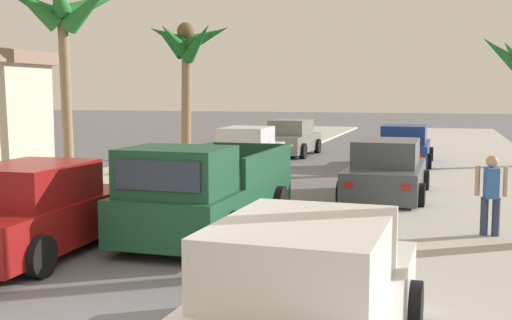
# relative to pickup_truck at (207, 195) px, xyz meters

# --- Properties ---
(sidewalk_left) EXTENTS (5.09, 60.00, 0.12)m
(sidewalk_left) POSITION_rel_pickup_truck_xyz_m (-4.43, 7.06, -0.72)
(sidewalk_left) COLOR #B2AFA8
(sidewalk_left) RESTS_ON ground
(sidewalk_right) EXTENTS (5.09, 60.00, 0.12)m
(sidewalk_right) POSITION_rel_pickup_truck_xyz_m (5.25, 7.06, -0.72)
(sidewalk_right) COLOR #B2AFA8
(sidewalk_right) RESTS_ON ground
(curb_left) EXTENTS (0.16, 60.00, 0.10)m
(curb_left) POSITION_rel_pickup_truck_xyz_m (-3.28, 7.06, -0.73)
(curb_left) COLOR silver
(curb_left) RESTS_ON ground
(curb_right) EXTENTS (0.16, 60.00, 0.10)m
(curb_right) POSITION_rel_pickup_truck_xyz_m (4.11, 7.06, -0.73)
(curb_right) COLOR silver
(curb_right) RESTS_ON ground
(pickup_truck) EXTENTS (2.25, 5.23, 1.80)m
(pickup_truck) POSITION_rel_pickup_truck_xyz_m (0.00, 0.00, 0.00)
(pickup_truck) COLOR #19472D
(pickup_truck) RESTS_ON ground
(car_left_near) EXTENTS (2.04, 4.27, 1.54)m
(car_left_near) POSITION_rel_pickup_truck_xyz_m (2.96, 12.53, -0.07)
(car_left_near) COLOR navy
(car_left_near) RESTS_ON ground
(car_right_near) EXTENTS (2.13, 4.30, 1.54)m
(car_right_near) POSITION_rel_pickup_truck_xyz_m (3.05, -5.41, -0.07)
(car_right_near) COLOR silver
(car_right_near) RESTS_ON ground
(car_left_mid) EXTENTS (2.08, 4.28, 1.54)m
(car_left_mid) POSITION_rel_pickup_truck_xyz_m (2.94, 5.06, -0.07)
(car_left_mid) COLOR #474C56
(car_left_mid) RESTS_ON ground
(car_right_mid) EXTENTS (2.13, 4.30, 1.54)m
(car_right_mid) POSITION_rel_pickup_truck_xyz_m (-2.16, 9.60, -0.07)
(car_right_mid) COLOR silver
(car_right_mid) RESTS_ON ground
(car_left_far) EXTENTS (2.14, 4.31, 1.54)m
(car_left_far) POSITION_rel_pickup_truck_xyz_m (-2.31, -2.09, -0.07)
(car_left_far) COLOR maroon
(car_left_far) RESTS_ON ground
(car_right_far) EXTENTS (2.16, 4.32, 1.54)m
(car_right_far) POSITION_rel_pickup_truck_xyz_m (-2.04, 15.64, -0.07)
(car_right_far) COLOR slate
(car_right_far) RESTS_ON ground
(palm_tree_left_mid) EXTENTS (4.34, 3.65, 6.20)m
(palm_tree_left_mid) POSITION_rel_pickup_truck_xyz_m (-6.79, 5.80, 4.36)
(palm_tree_left_mid) COLOR #846B4C
(palm_tree_left_mid) RESTS_ON ground
(palm_tree_left_back) EXTENTS (3.63, 3.85, 5.56)m
(palm_tree_left_back) POSITION_rel_pickup_truck_xyz_m (-5.76, 12.97, 3.75)
(palm_tree_left_back) COLOR #846B4C
(palm_tree_left_back) RESTS_ON ground
(pedestrian) EXTENTS (0.57, 0.40, 1.59)m
(pedestrian) POSITION_rel_pickup_truck_xyz_m (5.15, 0.93, 0.13)
(pedestrian) COLOR navy
(pedestrian) RESTS_ON ground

